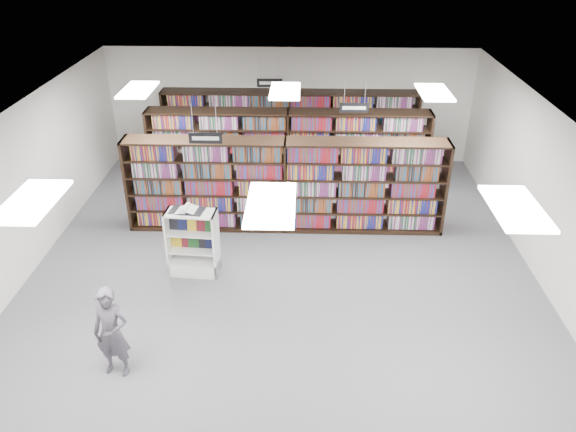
{
  "coord_description": "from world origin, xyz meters",
  "views": [
    {
      "loc": [
        0.4,
        -9.15,
        6.34
      ],
      "look_at": [
        0.1,
        0.5,
        1.1
      ],
      "focal_mm": 35.0,
      "sensor_mm": 36.0,
      "label": 1
    }
  ],
  "objects_px": {
    "open_book": "(186,209)",
    "shopper": "(112,332)",
    "endcap_display": "(194,251)",
    "bookshelf_row_near": "(285,185)"
  },
  "relations": [
    {
      "from": "endcap_display",
      "to": "open_book",
      "type": "height_order",
      "value": "open_book"
    },
    {
      "from": "shopper",
      "to": "bookshelf_row_near",
      "type": "bearing_deg",
      "value": 69.14
    },
    {
      "from": "endcap_display",
      "to": "bookshelf_row_near",
      "type": "bearing_deg",
      "value": 50.87
    },
    {
      "from": "endcap_display",
      "to": "shopper",
      "type": "relative_size",
      "value": 0.87
    },
    {
      "from": "endcap_display",
      "to": "shopper",
      "type": "height_order",
      "value": "shopper"
    },
    {
      "from": "open_book",
      "to": "shopper",
      "type": "xyz_separation_m",
      "value": [
        -0.65,
        -2.83,
        -0.61
      ]
    },
    {
      "from": "bookshelf_row_near",
      "to": "open_book",
      "type": "distance_m",
      "value": 2.59
    },
    {
      "from": "open_book",
      "to": "shopper",
      "type": "height_order",
      "value": "shopper"
    },
    {
      "from": "bookshelf_row_near",
      "to": "endcap_display",
      "type": "relative_size",
      "value": 5.16
    },
    {
      "from": "bookshelf_row_near",
      "to": "endcap_display",
      "type": "bearing_deg",
      "value": -133.4
    }
  ]
}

